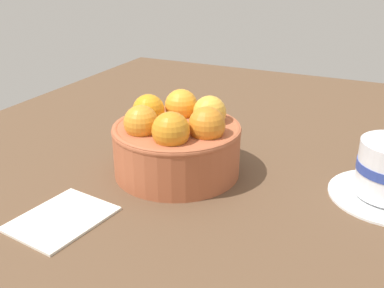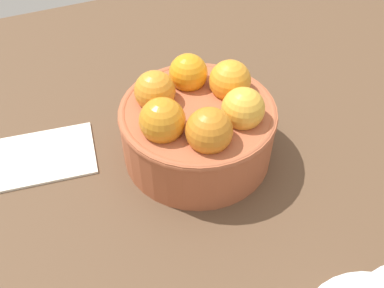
{
  "view_description": "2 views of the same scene",
  "coord_description": "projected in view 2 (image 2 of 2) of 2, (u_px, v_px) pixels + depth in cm",
  "views": [
    {
      "loc": [
        48.37,
        24.93,
        27.49
      ],
      "look_at": [
        0.03,
        2.22,
        4.49
      ],
      "focal_mm": 42.17,
      "sensor_mm": 36.0,
      "label": 1
    },
    {
      "loc": [
        13.95,
        30.48,
        35.38
      ],
      "look_at": [
        1.04,
        0.86,
        2.56
      ],
      "focal_mm": 39.38,
      "sensor_mm": 36.0,
      "label": 2
    }
  ],
  "objects": [
    {
      "name": "folded_napkin",
      "position": [
        47.0,
        154.0,
        0.48
      ],
      "size": [
        11.57,
        9.68,
        0.6
      ],
      "primitive_type": "cube",
      "rotation": [
        0.0,
        0.0,
        -0.14
      ],
      "color": "white",
      "rests_on": "ground_plane"
    },
    {
      "name": "ground_plane",
      "position": [
        197.0,
        164.0,
        0.5
      ],
      "size": [
        118.03,
        82.67,
        4.24
      ],
      "primitive_type": "cube",
      "color": "brown"
    },
    {
      "name": "terracotta_bowl",
      "position": [
        198.0,
        123.0,
        0.45
      ],
      "size": [
        16.86,
        16.86,
        10.13
      ],
      "color": "#AD5938",
      "rests_on": "ground_plane"
    }
  ]
}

